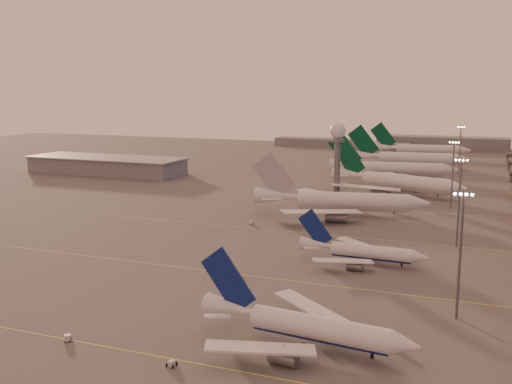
% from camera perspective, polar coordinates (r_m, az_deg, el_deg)
% --- Properties ---
extents(ground, '(700.00, 700.00, 0.00)m').
position_cam_1_polar(ground, '(137.39, -6.68, -8.58)').
color(ground, '#535151').
rests_on(ground, ground).
extents(taxiway_markings, '(180.00, 185.25, 0.02)m').
position_cam_1_polar(taxiway_markings, '(178.98, 10.52, -4.29)').
color(taxiway_markings, '#D5CB4B').
rests_on(taxiway_markings, ground).
extents(hangar, '(82.00, 27.00, 8.50)m').
position_cam_1_polar(hangar, '(315.43, -14.02, 2.50)').
color(hangar, slate).
rests_on(hangar, ground).
extents(radar_tower, '(6.40, 6.40, 31.10)m').
position_cam_1_polar(radar_tower, '(242.53, 7.77, 4.51)').
color(radar_tower, '#575A5E').
rests_on(radar_tower, ground).
extents(mast_a, '(3.60, 0.56, 25.00)m').
position_cam_1_polar(mast_a, '(118.52, 18.88, -5.14)').
color(mast_a, '#575A5E').
rests_on(mast_a, ground).
extents(mast_b, '(3.60, 0.56, 25.00)m').
position_cam_1_polar(mast_b, '(172.39, 18.78, -0.53)').
color(mast_b, '#575A5E').
rests_on(mast_b, ground).
extents(mast_c, '(3.60, 0.56, 25.00)m').
position_cam_1_polar(mast_c, '(226.94, 18.22, 1.90)').
color(mast_c, '#575A5E').
rests_on(mast_c, ground).
extents(mast_d, '(3.60, 0.56, 25.00)m').
position_cam_1_polar(mast_d, '(316.37, 18.85, 4.01)').
color(mast_d, '#575A5E').
rests_on(mast_d, ground).
extents(distant_horizon, '(165.00, 37.50, 9.00)m').
position_cam_1_polar(distant_horizon, '(445.55, 13.73, 4.55)').
color(distant_horizon, slate).
rests_on(distant_horizon, ground).
extents(narrowbody_near, '(39.83, 31.65, 15.58)m').
position_cam_1_polar(narrowbody_near, '(103.95, 4.61, -12.91)').
color(narrowbody_near, silver).
rests_on(narrowbody_near, ground).
extents(narrowbody_mid, '(33.13, 26.43, 12.94)m').
position_cam_1_polar(narrowbody_mid, '(152.24, 10.06, -5.79)').
color(narrowbody_mid, silver).
rests_on(narrowbody_mid, ground).
extents(widebody_white, '(60.44, 48.03, 21.41)m').
position_cam_1_polar(widebody_white, '(207.61, 8.08, -1.21)').
color(widebody_white, silver).
rests_on(widebody_white, ground).
extents(greentail_a, '(58.65, 46.57, 22.18)m').
position_cam_1_polar(greentail_a, '(252.85, 13.22, 0.67)').
color(greentail_a, silver).
rests_on(greentail_a, ground).
extents(greentail_b, '(61.02, 48.92, 22.28)m').
position_cam_1_polar(greentail_b, '(292.86, 12.94, 1.92)').
color(greentail_b, silver).
rests_on(greentail_b, ground).
extents(greentail_c, '(64.71, 52.03, 23.52)m').
position_cam_1_polar(greentail_c, '(334.36, 14.33, 2.87)').
color(greentail_c, silver).
rests_on(greentail_c, ground).
extents(greentail_d, '(60.85, 48.88, 22.14)m').
position_cam_1_polar(greentail_d, '(387.78, 15.39, 3.72)').
color(greentail_d, silver).
rests_on(greentail_d, ground).
extents(gsv_truck_a, '(6.04, 4.97, 2.36)m').
position_cam_1_polar(gsv_truck_a, '(111.40, -17.29, -12.83)').
color(gsv_truck_a, silver).
rests_on(gsv_truck_a, ground).
extents(gsv_tug_near, '(2.10, 3.27, 0.90)m').
position_cam_1_polar(gsv_tug_near, '(99.01, -8.04, -15.90)').
color(gsv_tug_near, silver).
rests_on(gsv_tug_near, ground).
extents(gsv_catering_a, '(5.78, 4.01, 4.35)m').
position_cam_1_polar(gsv_catering_a, '(105.10, 13.43, -13.48)').
color(gsv_catering_a, silver).
rests_on(gsv_catering_a, ground).
extents(gsv_tug_mid, '(4.12, 4.42, 1.09)m').
position_cam_1_polar(gsv_tug_mid, '(143.87, -2.16, -7.42)').
color(gsv_tug_mid, gold).
rests_on(gsv_tug_mid, ground).
extents(gsv_truck_b, '(6.09, 4.17, 2.32)m').
position_cam_1_polar(gsv_truck_b, '(160.65, 13.75, -5.62)').
color(gsv_truck_b, silver).
rests_on(gsv_truck_b, ground).
extents(gsv_truck_c, '(6.38, 3.70, 2.43)m').
position_cam_1_polar(gsv_truck_c, '(192.22, -0.35, -2.76)').
color(gsv_truck_c, silver).
rests_on(gsv_truck_c, ground).
extents(gsv_tug_far, '(4.29, 4.09, 1.06)m').
position_cam_1_polar(gsv_tug_far, '(226.12, 9.55, -1.15)').
color(gsv_tug_far, silver).
rests_on(gsv_tug_far, ground).
extents(gsv_truck_d, '(2.97, 4.94, 1.88)m').
position_cam_1_polar(gsv_truck_d, '(249.99, 0.55, 0.14)').
color(gsv_truck_d, silver).
rests_on(gsv_truck_d, ground).
extents(gsv_tug_hangar, '(4.34, 3.26, 1.11)m').
position_cam_1_polar(gsv_tug_hangar, '(283.50, 16.74, 0.80)').
color(gsv_tug_hangar, gold).
rests_on(gsv_tug_hangar, ground).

